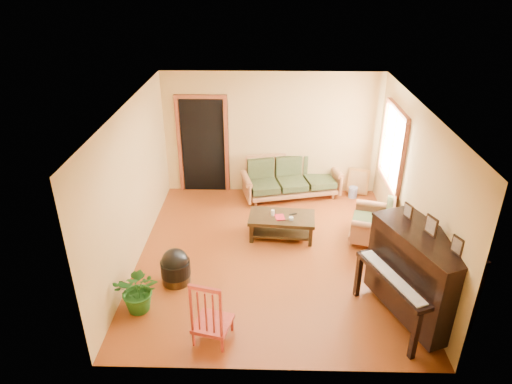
{
  "coord_description": "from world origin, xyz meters",
  "views": [
    {
      "loc": [
        -0.1,
        -6.55,
        4.51
      ],
      "look_at": [
        -0.27,
        0.2,
        1.1
      ],
      "focal_mm": 32.0,
      "sensor_mm": 36.0,
      "label": 1
    }
  ],
  "objects_px": {
    "coffee_table": "(282,226)",
    "piano": "(418,277)",
    "red_chair": "(212,309)",
    "ceramic_crock": "(353,192)",
    "sofa": "(292,178)",
    "footstool": "(176,270)",
    "potted_plant": "(139,290)",
    "armchair": "(372,219)"
  },
  "relations": [
    {
      "from": "piano",
      "to": "armchair",
      "type": "bearing_deg",
      "value": 73.82
    },
    {
      "from": "coffee_table",
      "to": "armchair",
      "type": "height_order",
      "value": "armchair"
    },
    {
      "from": "piano",
      "to": "footstool",
      "type": "height_order",
      "value": "piano"
    },
    {
      "from": "coffee_table",
      "to": "potted_plant",
      "type": "distance_m",
      "value": 2.9
    },
    {
      "from": "ceramic_crock",
      "to": "red_chair",
      "type": "bearing_deg",
      "value": -121.39
    },
    {
      "from": "armchair",
      "to": "piano",
      "type": "height_order",
      "value": "piano"
    },
    {
      "from": "coffee_table",
      "to": "footstool",
      "type": "xyz_separation_m",
      "value": [
        -1.68,
        -1.37,
        0.01
      ]
    },
    {
      "from": "footstool",
      "to": "potted_plant",
      "type": "bearing_deg",
      "value": -121.18
    },
    {
      "from": "footstool",
      "to": "red_chair",
      "type": "distance_m",
      "value": 1.41
    },
    {
      "from": "sofa",
      "to": "footstool",
      "type": "xyz_separation_m",
      "value": [
        -1.93,
        -2.98,
        -0.21
      ]
    },
    {
      "from": "sofa",
      "to": "coffee_table",
      "type": "distance_m",
      "value": 1.64
    },
    {
      "from": "armchair",
      "to": "potted_plant",
      "type": "xyz_separation_m",
      "value": [
        -3.68,
        -1.97,
        -0.07
      ]
    },
    {
      "from": "red_chair",
      "to": "sofa",
      "type": "bearing_deg",
      "value": 88.15
    },
    {
      "from": "ceramic_crock",
      "to": "potted_plant",
      "type": "distance_m",
      "value": 5.15
    },
    {
      "from": "potted_plant",
      "to": "ceramic_crock",
      "type": "bearing_deg",
      "value": 44.88
    },
    {
      "from": "sofa",
      "to": "armchair",
      "type": "xyz_separation_m",
      "value": [
        1.35,
        -1.66,
        -0.01
      ]
    },
    {
      "from": "coffee_table",
      "to": "sofa",
      "type": "bearing_deg",
      "value": 81.18
    },
    {
      "from": "sofa",
      "to": "red_chair",
      "type": "xyz_separation_m",
      "value": [
        -1.22,
        -4.17,
        0.06
      ]
    },
    {
      "from": "sofa",
      "to": "coffee_table",
      "type": "bearing_deg",
      "value": -112.16
    },
    {
      "from": "coffee_table",
      "to": "armchair",
      "type": "bearing_deg",
      "value": -1.92
    },
    {
      "from": "sofa",
      "to": "red_chair",
      "type": "relative_size",
      "value": 2.04
    },
    {
      "from": "sofa",
      "to": "footstool",
      "type": "relative_size",
      "value": 4.39
    },
    {
      "from": "coffee_table",
      "to": "armchair",
      "type": "xyz_separation_m",
      "value": [
        1.6,
        -0.05,
        0.21
      ]
    },
    {
      "from": "armchair",
      "to": "footstool",
      "type": "xyz_separation_m",
      "value": [
        -3.28,
        -1.32,
        -0.21
      ]
    },
    {
      "from": "piano",
      "to": "ceramic_crock",
      "type": "xyz_separation_m",
      "value": [
        -0.24,
        3.65,
        -0.56
      ]
    },
    {
      "from": "coffee_table",
      "to": "piano",
      "type": "distance_m",
      "value": 2.76
    },
    {
      "from": "sofa",
      "to": "potted_plant",
      "type": "height_order",
      "value": "sofa"
    },
    {
      "from": "coffee_table",
      "to": "ceramic_crock",
      "type": "bearing_deg",
      "value": 45.69
    },
    {
      "from": "coffee_table",
      "to": "ceramic_crock",
      "type": "height_order",
      "value": "coffee_table"
    },
    {
      "from": "ceramic_crock",
      "to": "potted_plant",
      "type": "xyz_separation_m",
      "value": [
        -3.64,
        -3.63,
        0.24
      ]
    },
    {
      "from": "armchair",
      "to": "potted_plant",
      "type": "relative_size",
      "value": 1.19
    },
    {
      "from": "ceramic_crock",
      "to": "sofa",
      "type": "bearing_deg",
      "value": 179.8
    },
    {
      "from": "piano",
      "to": "ceramic_crock",
      "type": "height_order",
      "value": "piano"
    },
    {
      "from": "sofa",
      "to": "footstool",
      "type": "bearing_deg",
      "value": -136.29
    },
    {
      "from": "footstool",
      "to": "red_chair",
      "type": "xyz_separation_m",
      "value": [
        0.71,
        -1.18,
        0.28
      ]
    },
    {
      "from": "piano",
      "to": "footstool",
      "type": "xyz_separation_m",
      "value": [
        -3.48,
        0.67,
        -0.45
      ]
    },
    {
      "from": "red_chair",
      "to": "ceramic_crock",
      "type": "distance_m",
      "value": 4.89
    },
    {
      "from": "red_chair",
      "to": "piano",
      "type": "bearing_deg",
      "value": 24.99
    },
    {
      "from": "coffee_table",
      "to": "armchair",
      "type": "distance_m",
      "value": 1.61
    },
    {
      "from": "coffee_table",
      "to": "ceramic_crock",
      "type": "xyz_separation_m",
      "value": [
        1.57,
        1.6,
        -0.1
      ]
    },
    {
      "from": "red_chair",
      "to": "ceramic_crock",
      "type": "xyz_separation_m",
      "value": [
        2.54,
        4.16,
        -0.38
      ]
    },
    {
      "from": "sofa",
      "to": "armchair",
      "type": "relative_size",
      "value": 2.38
    }
  ]
}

